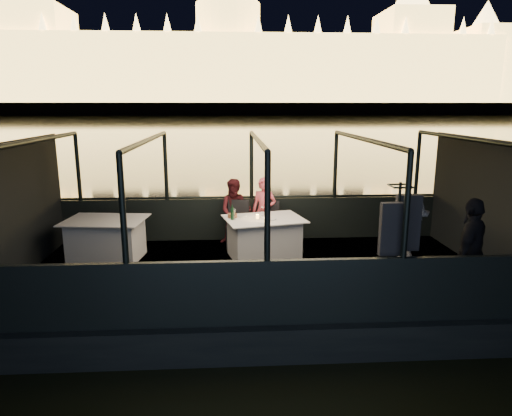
{
  "coord_description": "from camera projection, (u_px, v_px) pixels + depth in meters",
  "views": [
    {
      "loc": [
        -0.48,
        -7.58,
        3.37
      ],
      "look_at": [
        0.0,
        0.4,
        1.55
      ],
      "focal_mm": 32.0,
      "sensor_mm": 36.0,
      "label": 1
    }
  ],
  "objects": [
    {
      "name": "river_water",
      "position": [
        231.0,
        123.0,
        86.02
      ],
      "size": [
        500.0,
        500.0,
        0.0
      ],
      "primitive_type": "plane",
      "color": "black",
      "rests_on": "ground"
    },
    {
      "name": "boat_hull",
      "position": [
        257.0,
        297.0,
        8.16
      ],
      "size": [
        8.6,
        4.4,
        1.0
      ],
      "primitive_type": "cube",
      "color": "black",
      "rests_on": "river_water"
    },
    {
      "name": "boat_deck",
      "position": [
        257.0,
        272.0,
        8.05
      ],
      "size": [
        8.0,
        4.0,
        0.04
      ],
      "primitive_type": "cube",
      "color": "black",
      "rests_on": "boat_hull"
    },
    {
      "name": "gunwale_port",
      "position": [
        252.0,
        219.0,
        9.89
      ],
      "size": [
        8.0,
        0.08,
        0.9
      ],
      "primitive_type": "cube",
      "color": "black",
      "rests_on": "boat_deck"
    },
    {
      "name": "gunwale_starboard",
      "position": [
        267.0,
        293.0,
        6.0
      ],
      "size": [
        8.0,
        0.08,
        0.9
      ],
      "primitive_type": "cube",
      "color": "black",
      "rests_on": "boat_deck"
    },
    {
      "name": "cabin_glass_port",
      "position": [
        251.0,
        166.0,
        9.64
      ],
      "size": [
        8.0,
        0.02,
        1.4
      ],
      "primitive_type": null,
      "color": "#99B2B2",
      "rests_on": "gunwale_port"
    },
    {
      "name": "cabin_glass_starboard",
      "position": [
        267.0,
        208.0,
        5.74
      ],
      "size": [
        8.0,
        0.02,
        1.4
      ],
      "primitive_type": null,
      "color": "#99B2B2",
      "rests_on": "gunwale_starboard"
    },
    {
      "name": "cabin_roof_glass",
      "position": [
        257.0,
        140.0,
        7.54
      ],
      "size": [
        8.0,
        4.0,
        0.02
      ],
      "primitive_type": null,
      "color": "#99B2B2",
      "rests_on": "boat_deck"
    },
    {
      "name": "end_wall_fore",
      "position": [
        17.0,
        211.0,
        7.56
      ],
      "size": [
        0.02,
        4.0,
        2.3
      ],
      "primitive_type": null,
      "color": "black",
      "rests_on": "boat_deck"
    },
    {
      "name": "end_wall_aft",
      "position": [
        484.0,
        204.0,
        8.02
      ],
      "size": [
        0.02,
        4.0,
        2.3
      ],
      "primitive_type": null,
      "color": "black",
      "rests_on": "boat_deck"
    },
    {
      "name": "canopy_ribs",
      "position": [
        257.0,
        207.0,
        7.79
      ],
      "size": [
        8.0,
        4.0,
        2.3
      ],
      "primitive_type": null,
      "color": "black",
      "rests_on": "boat_deck"
    },
    {
      "name": "embankment",
      "position": [
        229.0,
        110.0,
        212.34
      ],
      "size": [
        400.0,
        140.0,
        6.0
      ],
      "primitive_type": "cube",
      "color": "#423D33",
      "rests_on": "ground"
    },
    {
      "name": "parliament_building",
      "position": [
        228.0,
        35.0,
        172.06
      ],
      "size": [
        220.0,
        32.0,
        60.0
      ],
      "primitive_type": null,
      "color": "#F2D18C",
      "rests_on": "embankment"
    },
    {
      "name": "dining_table_central",
      "position": [
        264.0,
        238.0,
        8.71
      ],
      "size": [
        1.65,
        1.35,
        0.77
      ],
      "primitive_type": "cube",
      "rotation": [
        0.0,
        0.0,
        0.23
      ],
      "color": "white",
      "rests_on": "boat_deck"
    },
    {
      "name": "dining_table_aft",
      "position": [
        106.0,
        239.0,
        8.61
      ],
      "size": [
        1.57,
        1.22,
        0.78
      ],
      "primitive_type": "cube",
      "rotation": [
        0.0,
        0.0,
        -0.11
      ],
      "color": "silver",
      "rests_on": "boat_deck"
    },
    {
      "name": "chair_port_left",
      "position": [
        239.0,
        226.0,
        9.3
      ],
      "size": [
        0.54,
        0.54,
        0.94
      ],
      "primitive_type": "cube",
      "rotation": [
        0.0,
        0.0,
        -0.25
      ],
      "color": "black",
      "rests_on": "boat_deck"
    },
    {
      "name": "chair_port_right",
      "position": [
        270.0,
        225.0,
        9.33
      ],
      "size": [
        0.43,
        0.43,
        0.91
      ],
      "primitive_type": "cube",
      "rotation": [
        0.0,
        0.0,
        -0.01
      ],
      "color": "black",
      "rests_on": "boat_deck"
    },
    {
      "name": "coat_stand",
      "position": [
        396.0,
        252.0,
        6.25
      ],
      "size": [
        0.64,
        0.59,
        1.86
      ],
      "primitive_type": null,
      "rotation": [
        0.0,
        0.0,
        -0.42
      ],
      "color": "black",
      "rests_on": "boat_deck"
    },
    {
      "name": "person_woman_coral",
      "position": [
        264.0,
        209.0,
        9.45
      ],
      "size": [
        0.59,
        0.48,
        1.41
      ],
      "primitive_type": "imported",
      "rotation": [
        0.0,
        0.0,
        -0.31
      ],
      "color": "#E95461",
      "rests_on": "boat_deck"
    },
    {
      "name": "person_man_maroon",
      "position": [
        235.0,
        209.0,
        9.47
      ],
      "size": [
        0.72,
        0.6,
        1.38
      ],
      "primitive_type": "imported",
      "rotation": [
        0.0,
        0.0,
        -0.13
      ],
      "color": "#451318",
      "rests_on": "boat_deck"
    },
    {
      "name": "passenger_stripe",
      "position": [
        407.0,
        243.0,
        6.8
      ],
      "size": [
        0.69,
        1.06,
        1.53
      ],
      "primitive_type": "imported",
      "rotation": [
        0.0,
        0.0,
        1.44
      ],
      "color": "silver",
      "rests_on": "boat_deck"
    },
    {
      "name": "passenger_dark",
      "position": [
        471.0,
        249.0,
        6.5
      ],
      "size": [
        0.94,
        0.96,
        1.61
      ],
      "primitive_type": "imported",
      "rotation": [
        0.0,
        0.0,
        3.95
      ],
      "color": "black",
      "rests_on": "boat_deck"
    },
    {
      "name": "wine_bottle",
      "position": [
        232.0,
        212.0,
        8.49
      ],
      "size": [
        0.07,
        0.07,
        0.29
      ],
      "primitive_type": "cylinder",
      "rotation": [
        0.0,
        0.0,
        -0.18
      ],
      "color": "#12321A",
      "rests_on": "dining_table_central"
    },
    {
      "name": "bread_basket",
      "position": [
        232.0,
        216.0,
        8.67
      ],
      "size": [
        0.23,
        0.23,
        0.07
      ],
      "primitive_type": "cylinder",
      "rotation": [
        0.0,
        0.0,
        -0.34
      ],
      "color": "brown",
      "rests_on": "dining_table_central"
    },
    {
      "name": "amber_candle",
      "position": [
        257.0,
        217.0,
        8.6
      ],
      "size": [
        0.07,
        0.07,
        0.08
      ],
      "primitive_type": "cylinder",
      "rotation": [
        0.0,
        0.0,
        0.31
      ],
      "color": "#FFAD3F",
      "rests_on": "dining_table_central"
    },
    {
      "name": "plate_near",
      "position": [
        270.0,
        219.0,
        8.55
      ],
      "size": [
        0.25,
        0.25,
        0.02
      ],
      "primitive_type": "cylinder",
      "rotation": [
        0.0,
        0.0,
        0.0
      ],
      "color": "silver",
      "rests_on": "dining_table_central"
    },
    {
      "name": "plate_far",
      "position": [
        241.0,
        216.0,
        8.81
      ],
      "size": [
        0.25,
        0.25,
        0.01
      ],
      "primitive_type": "cylinder",
      "rotation": [
        0.0,
        0.0,
        0.03
      ],
      "color": "silver",
      "rests_on": "dining_table_central"
    },
    {
      "name": "wine_glass_white",
      "position": [
        234.0,
        215.0,
        8.5
      ],
      "size": [
        0.09,
        0.09,
        0.2
      ],
      "primitive_type": null,
      "rotation": [
        0.0,
        0.0,
        -0.34
      ],
      "color": "white",
      "rests_on": "dining_table_central"
    },
    {
      "name": "wine_glass_red",
      "position": [
        262.0,
        211.0,
        8.78
      ],
      "size": [
        0.08,
        0.08,
        0.18
      ],
      "primitive_type": null,
      "rotation": [
        0.0,
        0.0,
        -0.41
      ],
      "color": "white",
      "rests_on": "dining_table_central"
    }
  ]
}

